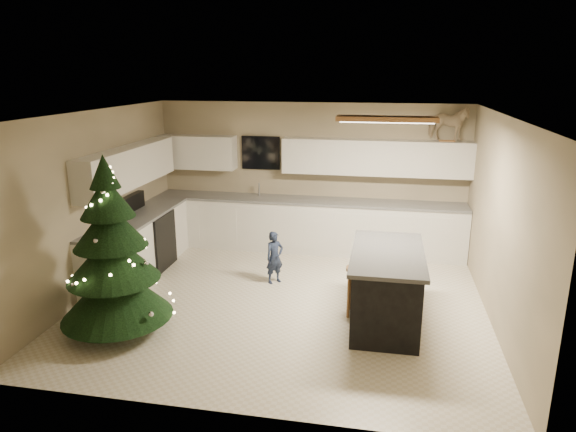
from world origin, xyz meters
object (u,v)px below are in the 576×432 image
at_px(island, 386,287).
at_px(toddler, 275,257).
at_px(bar_stool, 359,279).
at_px(christmas_tree, 113,262).
at_px(rocking_horse, 448,123).

distance_m(island, toddler, 1.93).
bearing_deg(island, bar_stool, 159.64).
distance_m(island, christmas_tree, 3.39).
bearing_deg(toddler, rocking_horse, -10.50).
relative_size(island, christmas_tree, 0.77).
bearing_deg(christmas_tree, island, 14.95).
bearing_deg(toddler, island, -74.28).
bearing_deg(toddler, christmas_tree, -174.63).
xyz_separation_m(island, christmas_tree, (-3.25, -0.87, 0.43)).
bearing_deg(bar_stool, toddler, 147.19).
xyz_separation_m(island, rocking_horse, (0.90, 2.66, 1.82)).
bearing_deg(bar_stool, island, -20.36).
bearing_deg(christmas_tree, toddler, 49.24).
height_order(christmas_tree, rocking_horse, rocking_horse).
bearing_deg(christmas_tree, rocking_horse, 40.39).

